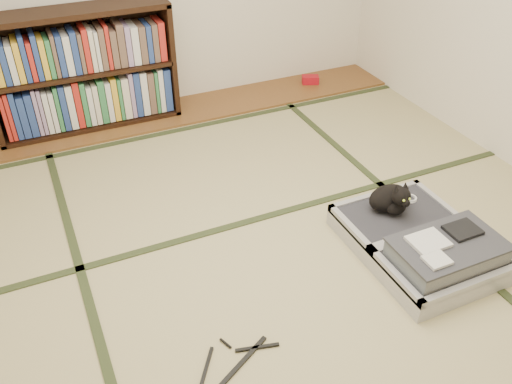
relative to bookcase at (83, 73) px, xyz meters
name	(u,v)px	position (x,y,z in m)	size (l,w,h in m)	color
floor	(274,263)	(0.62, -2.07, -0.45)	(4.50, 4.50, 0.00)	tan
wood_strip	(169,113)	(0.62, -0.07, -0.44)	(4.00, 0.50, 0.02)	brown
red_item	(310,80)	(1.98, -0.04, -0.40)	(0.15, 0.09, 0.07)	#AB0D1A
tatami_borders	(239,214)	(0.62, -1.58, -0.45)	(4.00, 4.50, 0.01)	#2D381E
bookcase	(83,73)	(0.00, 0.00, 0.00)	(1.39, 0.32, 0.92)	black
suitcase	(422,244)	(1.40, -2.36, -0.36)	(0.66, 0.88, 0.26)	#ADACB1
cat	(392,199)	(1.38, -2.07, -0.24)	(0.29, 0.30, 0.24)	black
cable_coil	(410,198)	(1.56, -2.02, -0.32)	(0.09, 0.09, 0.02)	white
hanger	(235,361)	(0.16, -2.60, -0.44)	(0.42, 0.30, 0.01)	black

